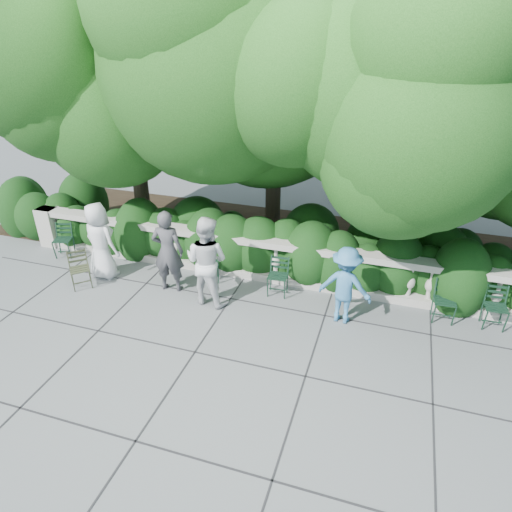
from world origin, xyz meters
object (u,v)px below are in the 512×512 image
(chair_e, at_px, (441,324))
(person_older_blue, at_px, (345,285))
(person_businessman, at_px, (100,241))
(person_woman_grey, at_px, (168,251))
(chair_f, at_px, (492,331))
(chair_b, at_px, (211,284))
(chair_a, at_px, (64,259))
(chair_weathered, at_px, (84,290))
(chair_c, at_px, (276,298))
(person_casual_man, at_px, (207,261))

(chair_e, distance_m, person_older_blue, 2.06)
(person_businessman, relative_size, person_woman_grey, 0.97)
(chair_f, xyz_separation_m, person_woman_grey, (-6.47, -0.49, 0.91))
(chair_f, bearing_deg, person_businessman, 178.92)
(person_woman_grey, height_order, person_older_blue, person_woman_grey)
(chair_b, bearing_deg, chair_a, 154.40)
(chair_weathered, bearing_deg, chair_c, -28.24)
(chair_a, height_order, person_older_blue, person_older_blue)
(chair_e, relative_size, person_woman_grey, 0.46)
(chair_f, relative_size, person_casual_man, 0.44)
(person_businessman, height_order, person_older_blue, person_businessman)
(chair_c, relative_size, person_casual_man, 0.44)
(chair_weathered, distance_m, person_woman_grey, 2.11)
(person_businessman, bearing_deg, chair_b, -156.17)
(person_casual_man, bearing_deg, chair_a, -1.07)
(person_casual_man, height_order, person_older_blue, person_casual_man)
(chair_b, relative_size, chair_weathered, 1.00)
(chair_weathered, distance_m, person_casual_man, 2.94)
(person_older_blue, bearing_deg, chair_c, -6.81)
(chair_c, bearing_deg, person_woman_grey, -175.40)
(chair_f, xyz_separation_m, person_businessman, (-8.15, -0.45, 0.88))
(chair_b, distance_m, chair_c, 1.54)
(person_woman_grey, bearing_deg, person_older_blue, 171.55)
(chair_b, height_order, chair_f, same)
(chair_b, height_order, chair_c, same)
(chair_b, xyz_separation_m, chair_f, (5.73, 0.06, 0.00))
(chair_a, height_order, chair_f, same)
(chair_weathered, bearing_deg, person_older_blue, -35.25)
(chair_a, relative_size, person_casual_man, 0.44)
(chair_b, xyz_separation_m, chair_c, (1.53, -0.09, 0.00))
(chair_a, bearing_deg, chair_b, -18.31)
(chair_c, height_order, person_older_blue, person_older_blue)
(chair_weathered, xyz_separation_m, person_casual_man, (2.75, 0.46, 0.95))
(chair_e, bearing_deg, chair_b, 176.20)
(chair_c, distance_m, chair_f, 4.20)
(chair_e, relative_size, person_casual_man, 0.44)
(chair_b, bearing_deg, chair_weathered, 177.30)
(chair_e, xyz_separation_m, chair_weathered, (-7.35, -1.06, 0.00))
(chair_b, relative_size, chair_f, 1.00)
(chair_a, distance_m, chair_weathered, 1.72)
(person_businessman, bearing_deg, chair_c, -161.00)
(chair_weathered, height_order, person_businessman, person_businessman)
(chair_c, height_order, chair_weathered, same)
(chair_b, bearing_deg, chair_f, -25.22)
(chair_a, xyz_separation_m, chair_e, (8.70, -0.00, 0.00))
(person_businessman, bearing_deg, person_woman_grey, -166.81)
(chair_e, relative_size, person_older_blue, 0.54)
(chair_a, height_order, chair_c, same)
(person_businessman, height_order, person_woman_grey, person_woman_grey)
(chair_c, xyz_separation_m, person_older_blue, (1.43, -0.35, 0.78))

